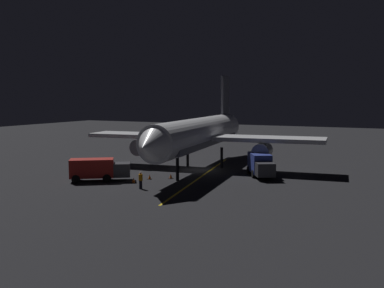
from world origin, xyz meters
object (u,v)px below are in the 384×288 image
baggage_truck (97,169)px  ground_crew_worker (141,180)px  airliner (200,134)px  traffic_cone_near_left (171,176)px  traffic_cone_near_right (150,177)px  catering_truck (261,165)px  traffic_cone_under_wing (133,180)px

baggage_truck → ground_crew_worker: baggage_truck is taller
airliner → traffic_cone_near_left: airliner is taller
traffic_cone_near_right → catering_truck: bearing=-146.4°
catering_truck → ground_crew_worker: catering_truck is taller
traffic_cone_near_left → traffic_cone_near_right: same height
ground_crew_worker → traffic_cone_near_left: bearing=-89.9°
catering_truck → traffic_cone_near_right: catering_truck is taller
baggage_truck → traffic_cone_under_wing: bearing=-168.2°
baggage_truck → traffic_cone_near_right: baggage_truck is taller
catering_truck → traffic_cone_near_left: 10.52m
airliner → catering_truck: 9.22m
airliner → traffic_cone_near_right: (2.21, 8.83, -4.22)m
catering_truck → ground_crew_worker: bearing=54.0°
airliner → traffic_cone_near_right: size_ratio=63.73×
ground_crew_worker → baggage_truck: bearing=-13.3°
ground_crew_worker → traffic_cone_under_wing: size_ratio=3.16×
airliner → baggage_truck: 14.35m
ground_crew_worker → traffic_cone_near_left: (0.01, -6.35, -0.64)m
traffic_cone_near_right → traffic_cone_under_wing: 2.56m
baggage_truck → traffic_cone_near_left: size_ratio=11.82×
airliner → traffic_cone_near_left: size_ratio=63.73×
baggage_truck → traffic_cone_near_right: size_ratio=11.82×
airliner → catering_truck: size_ratio=5.75×
ground_crew_worker → traffic_cone_under_wing: bearing=-44.6°
airliner → traffic_cone_near_left: bearing=88.0°
baggage_truck → catering_truck: size_ratio=1.07×
baggage_truck → catering_truck: 18.59m
ground_crew_worker → traffic_cone_under_wing: ground_crew_worker is taller
traffic_cone_near_left → traffic_cone_near_right: size_ratio=1.00×
baggage_truck → airliner: bearing=-119.2°
catering_truck → ground_crew_worker: (8.76, 12.06, -0.44)m
airliner → traffic_cone_under_wing: size_ratio=63.73×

